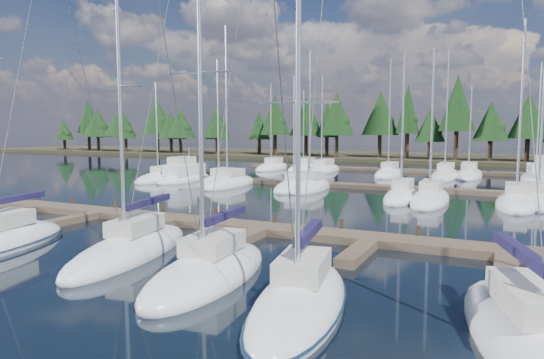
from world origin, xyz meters
The scene contains 11 objects.
ground centered at (0.00, 30.00, 0.00)m, with size 260.00×260.00×0.00m, color black.
far_shore centered at (0.00, 90.00, 0.30)m, with size 220.00×30.00×0.60m, color #332E1C.
main_dock centered at (0.00, 17.36, 0.20)m, with size 44.00×6.13×0.90m.
back_docks centered at (0.00, 49.58, 0.20)m, with size 50.00×21.80×0.40m.
front_sailboat_2 centered at (-3.29, 10.83, 0.29)m, with size 4.22×9.70×13.70m.
front_sailboat_3 centered at (1.79, 9.44, 0.29)m, with size 3.67×8.53×14.04m.
front_sailboat_4 centered at (6.15, 8.01, 0.27)m, with size 4.24×8.84×11.82m.
front_sailboat_5 centered at (12.78, 7.89, 0.29)m, with size 5.72×10.37×15.92m.
back_sailboat_rows centered at (0.37, 45.66, 0.26)m, with size 45.22×33.90×16.78m.
motor_yacht_left centered at (-20.05, 37.92, 0.49)m, with size 3.04×8.90×4.44m.
tree_line centered at (0.65, 80.19, 7.29)m, with size 184.86×12.17×14.02m.
Camera 1 is at (11.79, -5.71, 5.73)m, focal length 32.00 mm.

